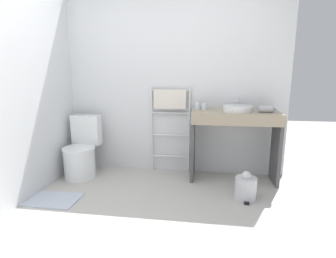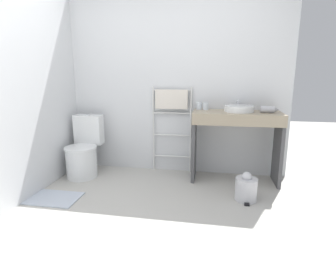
{
  "view_description": "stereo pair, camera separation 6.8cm",
  "coord_description": "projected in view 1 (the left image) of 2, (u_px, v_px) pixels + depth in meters",
  "views": [
    {
      "loc": [
        0.47,
        -1.87,
        1.31
      ],
      "look_at": [
        0.09,
        0.76,
        0.76
      ],
      "focal_mm": 28.0,
      "sensor_mm": 36.0,
      "label": 1
    },
    {
      "loc": [
        0.54,
        -1.86,
        1.31
      ],
      "look_at": [
        0.09,
        0.76,
        0.76
      ],
      "focal_mm": 28.0,
      "sensor_mm": 36.0,
      "label": 2
    }
  ],
  "objects": [
    {
      "name": "cup_near_edge",
      "position": [
        204.0,
        106.0,
        3.32
      ],
      "size": [
        0.07,
        0.07,
        0.09
      ],
      "color": "silver",
      "rests_on": "vanity_counter"
    },
    {
      "name": "bath_mat",
      "position": [
        52.0,
        199.0,
        2.79
      ],
      "size": [
        0.56,
        0.36,
        0.01
      ],
      "primitive_type": "cube",
      "color": "#B2BCCC",
      "rests_on": "ground_plane"
    },
    {
      "name": "sink_basin",
      "position": [
        237.0,
        108.0,
        3.17
      ],
      "size": [
        0.35,
        0.35,
        0.07
      ],
      "color": "white",
      "rests_on": "vanity_counter"
    },
    {
      "name": "vanity_counter",
      "position": [
        234.0,
        134.0,
        3.2
      ],
      "size": [
        1.05,
        0.45,
        0.87
      ],
      "color": "gray",
      "rests_on": "ground_plane"
    },
    {
      "name": "faucet",
      "position": [
        236.0,
        103.0,
        3.31
      ],
      "size": [
        0.02,
        0.1,
        0.13
      ],
      "color": "silver",
      "rests_on": "vanity_counter"
    },
    {
      "name": "towel_radiator",
      "position": [
        170.0,
        110.0,
        3.45
      ],
      "size": [
        0.53,
        0.06,
        1.16
      ],
      "color": "silver",
      "rests_on": "ground_plane"
    },
    {
      "name": "hair_dryer",
      "position": [
        266.0,
        109.0,
        3.09
      ],
      "size": [
        0.21,
        0.17,
        0.08
      ],
      "color": "#B7B7BC",
      "rests_on": "vanity_counter"
    },
    {
      "name": "wall_side",
      "position": [
        31.0,
        85.0,
        2.87
      ],
      "size": [
        0.12,
        2.34,
        2.39
      ],
      "primitive_type": "cube",
      "color": "silver",
      "rests_on": "ground_plane"
    },
    {
      "name": "cup_near_wall",
      "position": [
        198.0,
        106.0,
        3.36
      ],
      "size": [
        0.07,
        0.07,
        0.09
      ],
      "color": "silver",
      "rests_on": "vanity_counter"
    },
    {
      "name": "toilet",
      "position": [
        82.0,
        153.0,
        3.41
      ],
      "size": [
        0.4,
        0.53,
        0.79
      ],
      "color": "white",
      "rests_on": "ground_plane"
    },
    {
      "name": "ground_plane",
      "position": [
        144.0,
        238.0,
        2.14
      ],
      "size": [
        12.0,
        12.0,
        0.0
      ],
      "primitive_type": "plane",
      "color": "#B2AFA8"
    },
    {
      "name": "trash_bin",
      "position": [
        246.0,
        187.0,
        2.79
      ],
      "size": [
        0.23,
        0.26,
        0.31
      ],
      "color": "silver",
      "rests_on": "ground_plane"
    },
    {
      "name": "wall_back",
      "position": [
        171.0,
        84.0,
        3.49
      ],
      "size": [
        3.0,
        0.12,
        2.39
      ],
      "primitive_type": "cube",
      "color": "silver",
      "rests_on": "ground_plane"
    }
  ]
}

